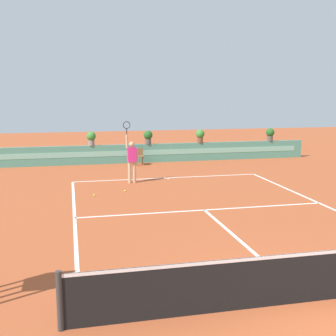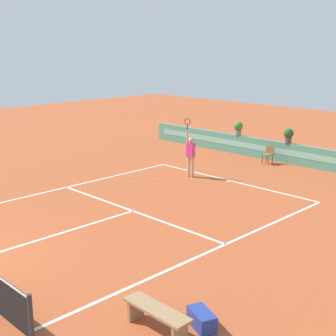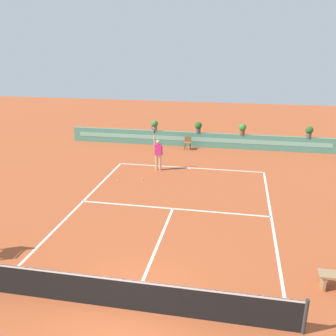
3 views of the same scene
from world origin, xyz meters
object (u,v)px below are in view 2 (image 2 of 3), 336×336
at_px(bench_courtside, 157,314).
at_px(potted_plant_left, 238,127).
at_px(tennis_ball_near_baseline, 130,177).
at_px(tennis_ball_mid_court, 156,181).
at_px(tennis_player, 191,153).
at_px(potted_plant_centre, 288,135).
at_px(gear_bag, 202,319).
at_px(ball_kid_chair, 268,154).

relative_size(bench_courtside, potted_plant_left, 2.21).
xyz_separation_m(tennis_ball_near_baseline, potted_plant_left, (0.30, 7.26, 1.38)).
xyz_separation_m(tennis_ball_mid_court, potted_plant_left, (-0.89, 6.81, 1.38)).
bearing_deg(potted_plant_left, tennis_player, -75.06).
xyz_separation_m(tennis_ball_near_baseline, potted_plant_centre, (3.31, 7.26, 1.38)).
bearing_deg(tennis_ball_near_baseline, gear_bag, -33.29).
relative_size(tennis_ball_mid_court, potted_plant_centre, 0.09).
bearing_deg(tennis_ball_mid_court, tennis_ball_near_baseline, -159.26).
height_order(gear_bag, potted_plant_centre, potted_plant_centre).
height_order(gear_bag, potted_plant_left, potted_plant_left).
relative_size(ball_kid_chair, bench_courtside, 0.53).
height_order(ball_kid_chair, tennis_ball_mid_court, ball_kid_chair).
distance_m(ball_kid_chair, bench_courtside, 15.18).
distance_m(tennis_player, tennis_ball_near_baseline, 2.84).
distance_m(tennis_ball_near_baseline, potted_plant_left, 7.40).
relative_size(bench_courtside, tennis_player, 0.62).
height_order(bench_courtside, gear_bag, bench_courtside).
height_order(tennis_ball_near_baseline, potted_plant_centre, potted_plant_centre).
bearing_deg(tennis_player, tennis_ball_mid_court, -107.19).
bearing_deg(ball_kid_chair, potted_plant_left, 163.13).
distance_m(tennis_player, potted_plant_left, 5.40).
relative_size(ball_kid_chair, tennis_player, 0.33).
distance_m(gear_bag, potted_plant_left, 16.72).
xyz_separation_m(tennis_player, tennis_ball_mid_court, (-0.50, -1.60, -1.02)).
xyz_separation_m(ball_kid_chair, tennis_player, (-1.02, -4.48, 0.57)).
relative_size(gear_bag, tennis_player, 0.27).
bearing_deg(gear_bag, tennis_ball_near_baseline, 146.71).
distance_m(bench_courtside, potted_plant_centre, 15.64).
relative_size(gear_bag, potted_plant_centre, 0.97).
distance_m(tennis_player, potted_plant_centre, 5.47).
height_order(bench_courtside, tennis_ball_mid_court, bench_courtside).
bearing_deg(tennis_ball_near_baseline, potted_plant_left, 87.67).
height_order(tennis_player, potted_plant_left, tennis_player).
distance_m(tennis_ball_mid_court, potted_plant_left, 7.01).
relative_size(tennis_player, potted_plant_centre, 3.57).
relative_size(ball_kid_chair, tennis_ball_mid_court, 12.50).
bearing_deg(tennis_player, ball_kid_chair, 77.12).
height_order(tennis_ball_near_baseline, tennis_ball_mid_court, same).
relative_size(tennis_ball_near_baseline, potted_plant_left, 0.09).
distance_m(gear_bag, tennis_ball_near_baseline, 11.73).
relative_size(bench_courtside, potted_plant_centre, 2.21).
bearing_deg(bench_courtside, ball_kid_chair, 115.51).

